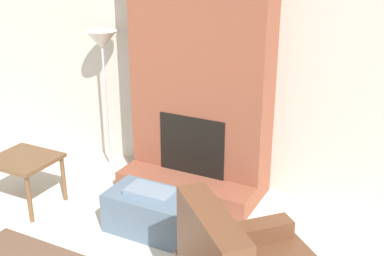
{
  "coord_description": "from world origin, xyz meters",
  "views": [
    {
      "loc": [
        2.11,
        -1.44,
        2.51
      ],
      "look_at": [
        0.0,
        2.7,
        0.73
      ],
      "focal_mm": 45.0,
      "sensor_mm": 36.0,
      "label": 1
    }
  ],
  "objects": [
    {
      "name": "ottoman",
      "position": [
        0.02,
        1.84,
        0.2
      ],
      "size": [
        0.81,
        0.47,
        0.43
      ],
      "color": "slate",
      "rests_on": "ground_plane"
    },
    {
      "name": "side_table",
      "position": [
        -1.36,
        1.68,
        0.45
      ],
      "size": [
        0.62,
        0.56,
        0.53
      ],
      "color": "brown",
      "rests_on": "ground_plane"
    },
    {
      "name": "fireplace",
      "position": [
        0.0,
        2.87,
        1.21
      ],
      "size": [
        1.49,
        0.77,
        2.6
      ],
      "color": "brown",
      "rests_on": "ground_plane"
    },
    {
      "name": "floor_lamp_left",
      "position": [
        -1.19,
        2.84,
        1.43
      ],
      "size": [
        0.35,
        0.35,
        1.62
      ],
      "color": "#ADADB2",
      "rests_on": "ground_plane"
    },
    {
      "name": "wall_back",
      "position": [
        0.0,
        3.13,
        1.3
      ],
      "size": [
        7.34,
        0.06,
        2.6
      ],
      "primitive_type": "cube",
      "color": "#BCB7AD",
      "rests_on": "ground_plane"
    }
  ]
}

